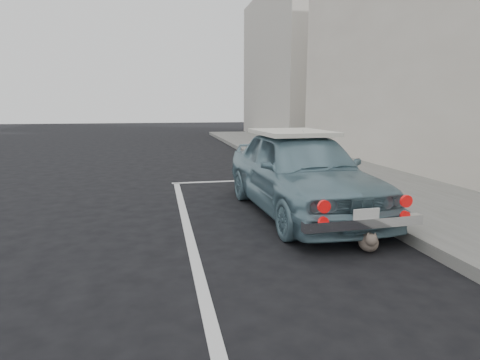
# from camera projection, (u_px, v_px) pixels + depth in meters

# --- Properties ---
(ground) EXTENTS (80.00, 80.00, 0.00)m
(ground) POSITION_uv_depth(u_px,v_px,m) (336.00, 340.00, 3.02)
(ground) COLOR black
(ground) RESTS_ON ground
(building_far) EXTENTS (3.50, 10.00, 8.00)m
(building_far) POSITION_uv_depth(u_px,v_px,m) (292.00, 65.00, 22.80)
(building_far) COLOR beige
(building_far) RESTS_ON ground
(pline_front) EXTENTS (3.00, 0.12, 0.01)m
(pline_front) POSITION_uv_depth(u_px,v_px,m) (237.00, 181.00, 9.38)
(pline_front) COLOR silver
(pline_front) RESTS_ON ground
(pline_side) EXTENTS (0.12, 7.00, 0.01)m
(pline_side) POSITION_uv_depth(u_px,v_px,m) (187.00, 229.00, 5.73)
(pline_side) COLOR silver
(pline_side) RESTS_ON ground
(retro_coupe) EXTENTS (1.80, 4.09, 1.37)m
(retro_coupe) POSITION_uv_depth(u_px,v_px,m) (300.00, 171.00, 6.52)
(retro_coupe) COLOR #6E94A2
(retro_coupe) RESTS_ON ground
(cat) EXTENTS (0.34, 0.51, 0.29)m
(cat) POSITION_uv_depth(u_px,v_px,m) (369.00, 241.00, 4.84)
(cat) COLOR #6A5B51
(cat) RESTS_ON ground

